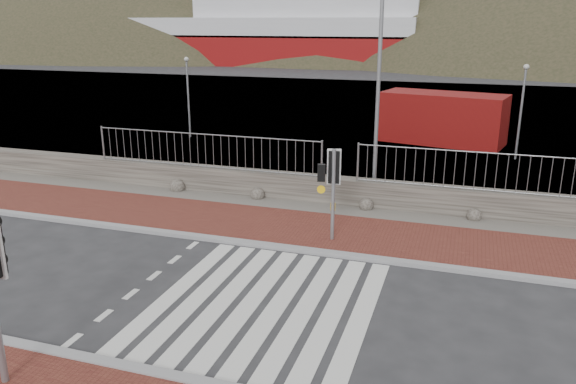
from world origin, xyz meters
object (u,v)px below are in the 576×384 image
(streetlight, at_px, (382,76))
(shipping_container, at_px, (442,118))
(ferry, at_px, (266,24))
(traffic_signal_far, at_px, (332,176))

(streetlight, xyz_separation_m, shipping_container, (1.53, 10.47, -2.94))
(ferry, relative_size, shipping_container, 8.46)
(ferry, bearing_deg, traffic_signal_far, -68.52)
(traffic_signal_far, relative_size, shipping_container, 0.44)
(traffic_signal_far, bearing_deg, shipping_container, -109.68)
(ferry, height_order, shipping_container, ferry)
(traffic_signal_far, xyz_separation_m, streetlight, (0.60, 4.10, 2.27))
(shipping_container, bearing_deg, traffic_signal_far, -85.56)
(streetlight, height_order, shipping_container, streetlight)
(traffic_signal_far, xyz_separation_m, shipping_container, (2.13, 14.58, -0.67))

